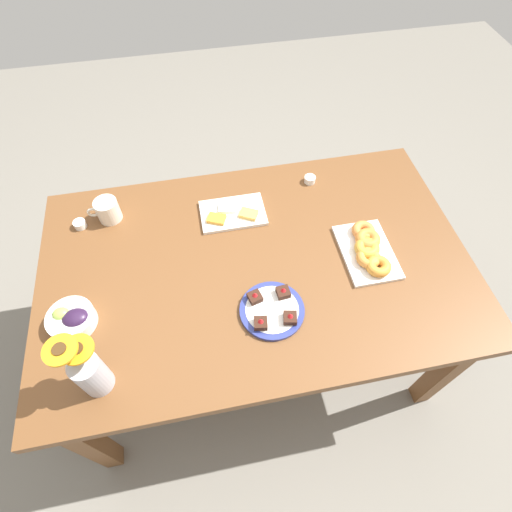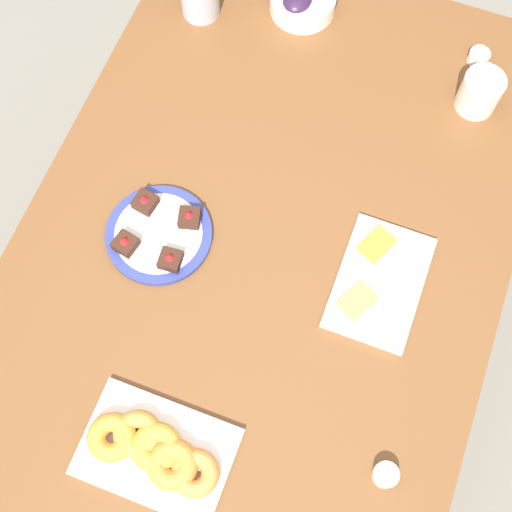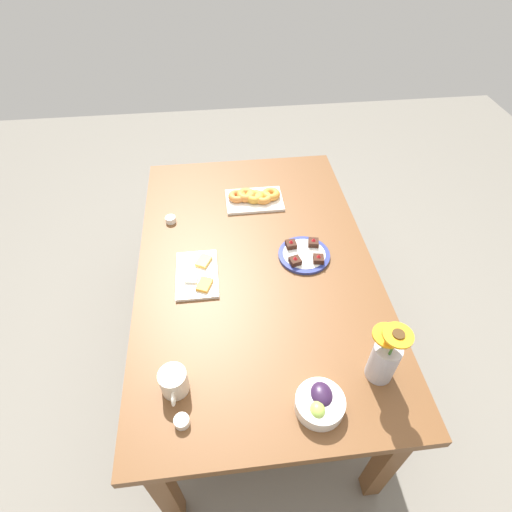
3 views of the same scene
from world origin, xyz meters
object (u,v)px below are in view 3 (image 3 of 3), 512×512
Objects in this scene: flower_vase at (384,359)px; dining_table at (256,276)px; jam_cup_berry at (182,421)px; dessert_plate at (304,254)px; croissant_platter at (254,197)px; cheese_platter at (198,274)px; jam_cup_honey at (171,219)px; coffee_mug at (174,382)px; grape_bowl at (320,403)px.

dining_table is at bearing -148.00° from flower_vase.
jam_cup_berry is 0.21× the size of dessert_plate.
flower_vase is at bearing 17.53° from croissant_platter.
cheese_platter is 5.42× the size of jam_cup_honey.
flower_vase reaches higher than jam_cup_honey.
dining_table is 0.49m from jam_cup_honey.
dessert_plate is (-0.55, 0.54, -0.04)m from coffee_mug.
jam_cup_berry is at bearing -37.71° from dessert_plate.
jam_cup_honey is (-0.36, -0.12, 0.01)m from cheese_platter.
dessert_plate reaches higher than dining_table.
jam_cup_berry is at bearing -17.74° from croissant_platter.
cheese_platter reaches higher than jam_cup_berry.
coffee_mug is 0.49m from cheese_platter.
croissant_platter is at bearing -162.47° from flower_vase.
croissant_platter is 5.83× the size of jam_cup_berry.
croissant_platter is at bearing 162.26° from jam_cup_berry.
cheese_platter is 0.96× the size of flower_vase.
flower_vase is (-0.09, 0.65, 0.08)m from jam_cup_berry.
jam_cup_honey is 0.21× the size of dessert_plate.
grape_bowl reaches higher than jam_cup_berry.
coffee_mug is 0.46× the size of flower_vase.
jam_cup_honey is 1.13m from flower_vase.
grape_bowl is 0.56× the size of croissant_platter.
coffee_mug is at bearing -20.94° from croissant_platter.
coffee_mug is (0.53, -0.33, 0.13)m from dining_table.
cheese_platter is 5.42× the size of jam_cup_berry.
dining_table is at bearing -168.95° from grape_bowl.
dessert_plate reaches higher than jam_cup_honey.
coffee_mug is 2.63× the size of jam_cup_berry.
grape_bowl is 1.08m from jam_cup_honey.
grape_bowl is 1.07m from croissant_platter.
coffee_mug is 0.85m from jam_cup_honey.
coffee_mug is 0.12m from jam_cup_berry.
croissant_platter is at bearing 105.15° from jam_cup_honey.
dessert_plate is (-0.66, 0.08, -0.02)m from grape_bowl.
croissant_platter reaches higher than jam_cup_honey.
dining_table is 33.33× the size of jam_cup_berry.
jam_cup_berry is (0.65, -0.30, 0.10)m from dining_table.
croissant_platter and dessert_plate have the same top height.
dessert_plate is (0.30, 0.58, -0.00)m from jam_cup_honey.
cheese_platter is at bearing 18.90° from jam_cup_honey.
dining_table is at bearing 50.08° from jam_cup_honey.
jam_cup_berry is at bearing -89.59° from grape_bowl.
coffee_mug is 0.68m from flower_vase.
dessert_plate is at bearing 63.06° from jam_cup_honey.
coffee_mug is at bearing 3.00° from jam_cup_honey.
cheese_platter is at bearing -148.02° from grape_bowl.
jam_cup_honey and jam_cup_berry have the same top height.
cheese_platter is (0.05, -0.25, 0.10)m from dining_table.
grape_bowl is 0.58× the size of flower_vase.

